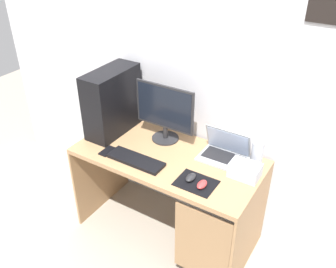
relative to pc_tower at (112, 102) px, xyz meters
name	(u,v)px	position (x,y,z in m)	size (l,w,h in m)	color
ground_plane	(168,230)	(0.55, -0.08, -1.02)	(8.00, 8.00, 0.00)	#9E9384
wall_back	(196,69)	(0.55, 0.30, 0.28)	(4.00, 0.05, 2.60)	silver
desk	(169,174)	(0.57, -0.09, -0.42)	(1.36, 0.67, 0.76)	#A37A51
pc_tower	(112,102)	(0.00, 0.00, 0.00)	(0.21, 0.48, 0.51)	black
monitor	(165,112)	(0.42, 0.10, -0.02)	(0.48, 0.21, 0.45)	#232326
laptop	(224,152)	(0.91, 0.11, -0.21)	(0.33, 0.23, 0.22)	#9EA3A8
speaker	(257,154)	(1.13, 0.14, -0.16)	(0.08, 0.08, 0.19)	#B7BCC6
projector	(245,170)	(1.11, -0.02, -0.21)	(0.20, 0.14, 0.10)	#B7BCC6
keyboard	(136,160)	(0.40, -0.26, -0.24)	(0.42, 0.14, 0.02)	black
mousepad	(196,183)	(0.88, -0.25, -0.25)	(0.26, 0.20, 0.01)	black
mouse_left	(191,177)	(0.83, -0.24, -0.23)	(0.06, 0.10, 0.03)	#232326
mouse_right	(202,184)	(0.93, -0.27, -0.23)	(0.06, 0.10, 0.03)	#B23333
cell_phone	(107,151)	(0.15, -0.27, -0.25)	(0.07, 0.13, 0.01)	black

